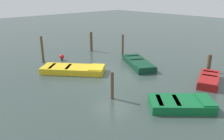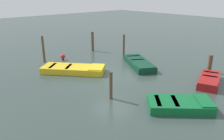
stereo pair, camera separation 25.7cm
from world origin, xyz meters
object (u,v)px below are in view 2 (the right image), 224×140
object	(u,v)px
mooring_piling_center	(111,85)
rowboat_yellow	(74,69)
mooring_piling_near_left	(43,49)
mooring_piling_far_left	(93,41)
rowboat_red	(209,80)
mooring_piling_mid_right	(124,45)
rowboat_green	(180,104)
marker_buoy	(63,57)
mooring_piling_near_right	(210,64)
rowboat_dark_green	(139,63)

from	to	relation	value
mooring_piling_center	rowboat_yellow	bearing A→B (deg)	170.21
mooring_piling_near_left	mooring_piling_far_left	xyz separation A→B (m)	(-0.27, 4.88, -0.14)
rowboat_red	mooring_piling_far_left	world-z (taller)	mooring_piling_far_left
rowboat_red	mooring_piling_center	distance (m)	6.11
mooring_piling_mid_right	rowboat_yellow	bearing A→B (deg)	-82.90
mooring_piling_center	mooring_piling_mid_right	bearing A→B (deg)	130.69
mooring_piling_center	rowboat_green	bearing A→B (deg)	30.27
rowboat_green	mooring_piling_near_left	world-z (taller)	mooring_piling_near_left
mooring_piling_near_left	marker_buoy	size ratio (longest dim) A/B	4.22
mooring_piling_near_left	mooring_piling_mid_right	world-z (taller)	mooring_piling_near_left
rowboat_green	mooring_piling_near_right	distance (m)	6.00
rowboat_red	marker_buoy	world-z (taller)	marker_buoy
mooring_piling_near_left	mooring_piling_far_left	world-z (taller)	mooring_piling_near_left
rowboat_green	mooring_piling_near_left	distance (m)	11.12
rowboat_yellow	marker_buoy	xyz separation A→B (m)	(-2.97, 0.90, 0.07)
rowboat_dark_green	mooring_piling_near_right	size ratio (longest dim) A/B	3.25
rowboat_green	rowboat_yellow	bearing A→B (deg)	140.77
rowboat_yellow	mooring_piling_center	size ratio (longest dim) A/B	2.87
rowboat_red	rowboat_yellow	world-z (taller)	same
rowboat_dark_green	rowboat_yellow	world-z (taller)	same
rowboat_yellow	marker_buoy	size ratio (longest dim) A/B	8.60
rowboat_red	mooring_piling_mid_right	bearing A→B (deg)	-115.06
rowboat_red	mooring_piling_center	world-z (taller)	mooring_piling_center
rowboat_yellow	mooring_piling_mid_right	bearing A→B (deg)	56.90
mooring_piling_near_right	marker_buoy	world-z (taller)	mooring_piling_near_right
mooring_piling_far_left	mooring_piling_near_right	distance (m)	10.12
mooring_piling_near_right	rowboat_green	bearing A→B (deg)	-76.31
rowboat_green	mooring_piling_near_left	xyz separation A→B (m)	(-11.01, -1.31, 0.80)
mooring_piling_far_left	mooring_piling_center	size ratio (longest dim) A/B	1.22
rowboat_dark_green	mooring_piling_near_left	size ratio (longest dim) A/B	1.94
rowboat_green	marker_buoy	bearing A→B (deg)	133.99
rowboat_dark_green	mooring_piling_mid_right	distance (m)	3.02
mooring_piling_mid_right	mooring_piling_far_left	distance (m)	3.22
mooring_piling_mid_right	mooring_piling_center	distance (m)	8.14
mooring_piling_far_left	mooring_piling_near_right	xyz separation A→B (m)	(9.87, 2.25, -0.27)
rowboat_green	rowboat_red	bearing A→B (deg)	51.20
marker_buoy	mooring_piling_near_right	bearing A→B (deg)	32.61
marker_buoy	rowboat_green	bearing A→B (deg)	-0.06
rowboat_dark_green	mooring_piling_far_left	bearing A→B (deg)	-152.54
rowboat_red	mooring_piling_mid_right	size ratio (longest dim) A/B	1.66
mooring_piling_center	mooring_piling_near_right	bearing A→B (deg)	78.90
mooring_piling_mid_right	rowboat_red	bearing A→B (deg)	-4.33
mooring_piling_center	mooring_piling_near_right	distance (m)	7.65
rowboat_green	mooring_piling_center	distance (m)	3.39
mooring_piling_near_left	mooring_piling_near_right	world-z (taller)	mooring_piling_near_left
rowboat_yellow	mooring_piling_far_left	bearing A→B (deg)	89.89
mooring_piling_far_left	mooring_piling_mid_right	bearing A→B (deg)	16.53
mooring_piling_center	mooring_piling_near_right	world-z (taller)	mooring_piling_center
mooring_piling_near_right	rowboat_yellow	bearing A→B (deg)	-132.34
mooring_piling_mid_right	mooring_piling_center	world-z (taller)	mooring_piling_mid_right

